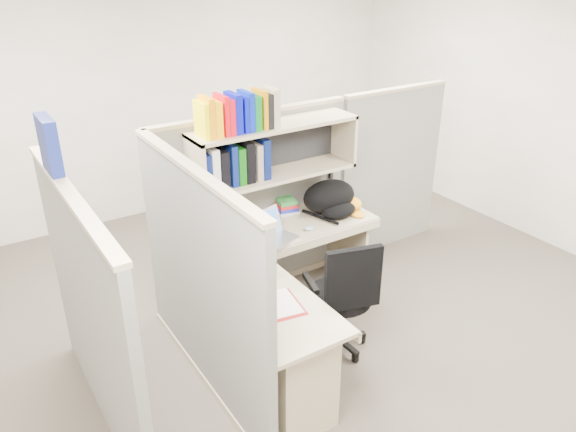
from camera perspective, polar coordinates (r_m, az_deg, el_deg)
ground at (r=4.54m, az=2.46°, el=-12.33°), size 6.00×6.00×0.00m
room_shell at (r=3.78m, az=2.92°, el=7.49°), size 6.00×6.00×6.00m
cubicle at (r=4.23m, az=-4.93°, el=-0.97°), size 3.79×1.84×1.95m
desk at (r=3.91m, az=0.03°, el=-11.39°), size 1.74×1.75×0.73m
laptop at (r=4.31m, az=-1.25°, el=-1.20°), size 0.41×0.41×0.24m
backpack at (r=4.77m, az=4.66°, el=1.74°), size 0.49×0.39×0.28m
orange_cap at (r=4.91m, az=6.37°, el=1.25°), size 0.25×0.27×0.11m
snack_canister at (r=3.92m, az=-2.02°, el=-5.17°), size 0.11×0.11×0.11m
tissue_box at (r=3.47m, az=-3.61°, el=-9.05°), size 0.14×0.14×0.18m
mouse at (r=4.53m, az=2.18°, el=-1.26°), size 0.10×0.08×0.03m
paper_cup at (r=4.63m, az=-3.11°, el=-0.15°), size 0.08×0.08×0.11m
book_stack at (r=4.85m, az=-0.32°, el=1.19°), size 0.21×0.27×0.12m
loose_paper at (r=3.64m, az=-0.96°, el=-8.87°), size 0.27×0.34×0.00m
task_chair at (r=4.23m, az=5.47°, el=-9.83°), size 0.56×0.52×0.98m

